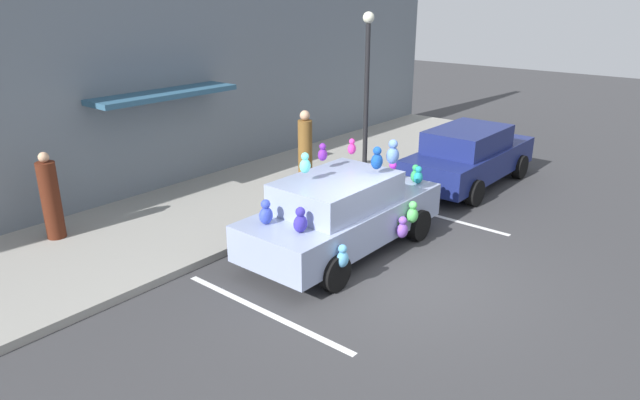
% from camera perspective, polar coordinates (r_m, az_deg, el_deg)
% --- Properties ---
extents(ground_plane, '(60.00, 60.00, 0.00)m').
position_cam_1_polar(ground_plane, '(10.30, 7.74, -7.73)').
color(ground_plane, '#38383A').
extents(sidewalk, '(24.00, 4.00, 0.15)m').
position_cam_1_polar(sidewalk, '(13.33, -10.64, -0.90)').
color(sidewalk, gray).
rests_on(sidewalk, ground).
extents(storefront_building, '(24.00, 1.25, 6.40)m').
position_cam_1_polar(storefront_building, '(14.29, -17.14, 12.91)').
color(storefront_building, slate).
rests_on(storefront_building, ground).
extents(parking_stripe_front, '(0.12, 3.60, 0.01)m').
position_cam_1_polar(parking_stripe_front, '(13.21, 11.33, -1.48)').
color(parking_stripe_front, silver).
rests_on(parking_stripe_front, ground).
extents(parking_stripe_rear, '(0.12, 3.60, 0.01)m').
position_cam_1_polar(parking_stripe_rear, '(9.25, -5.61, -11.08)').
color(parking_stripe_rear, silver).
rests_on(parking_stripe_rear, ground).
extents(plush_covered_car, '(4.43, 2.07, 2.17)m').
position_cam_1_polar(plush_covered_car, '(10.92, 2.31, -1.24)').
color(plush_covered_car, '#909EC0').
rests_on(plush_covered_car, ground).
extents(parked_sedan_behind, '(4.46, 1.91, 1.54)m').
position_cam_1_polar(parked_sedan_behind, '(15.27, 14.72, 4.32)').
color(parked_sedan_behind, navy).
rests_on(parked_sedan_behind, ground).
extents(teddy_bear_on_sidewalk, '(0.40, 0.33, 0.76)m').
position_cam_1_polar(teddy_bear_on_sidewalk, '(12.98, -1.77, 0.86)').
color(teddy_bear_on_sidewalk, beige).
rests_on(teddy_bear_on_sidewalk, sidewalk).
extents(street_lamp_post, '(0.28, 0.28, 4.20)m').
position_cam_1_polar(street_lamp_post, '(14.42, 4.72, 11.77)').
color(street_lamp_post, black).
rests_on(street_lamp_post, sidewalk).
extents(pedestrian_near_shopfront, '(0.36, 0.36, 1.77)m').
position_cam_1_polar(pedestrian_near_shopfront, '(12.33, -25.41, 0.10)').
color(pedestrian_near_shopfront, '#4B1E11').
rests_on(pedestrian_near_shopfront, sidewalk).
extents(pedestrian_walking_past, '(0.37, 0.37, 1.85)m').
position_cam_1_polar(pedestrian_walking_past, '(14.61, -1.50, 5.19)').
color(pedestrian_walking_past, brown).
rests_on(pedestrian_walking_past, sidewalk).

